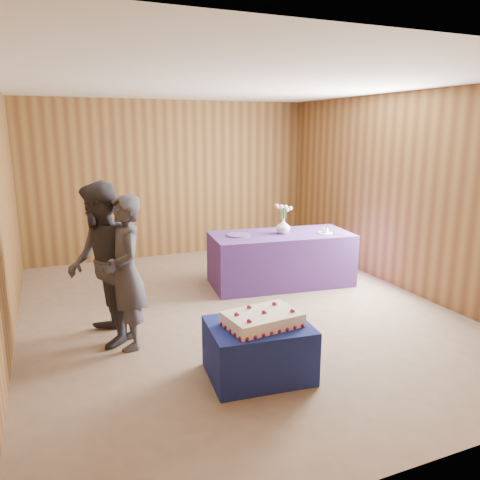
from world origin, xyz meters
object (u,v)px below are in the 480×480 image
vase (283,226)px  serving_table (281,259)px  guest_left (127,273)px  guest_right (102,265)px  cake_table (259,350)px  sheet_cake (262,319)px

vase → serving_table: bearing=171.3°
guest_left → guest_right: (-0.22, 0.19, 0.06)m
cake_table → guest_right: (-1.20, 1.26, 0.60)m
serving_table → guest_right: 2.82m
cake_table → guest_left: guest_left is taller
cake_table → serving_table: serving_table is taller
cake_table → serving_table: 2.66m
guest_right → sheet_cake: bearing=40.6°
cake_table → guest_right: 1.84m
serving_table → guest_right: guest_right is taller
guest_left → guest_right: size_ratio=0.93×
vase → guest_left: (-2.40, -1.19, -0.07)m
sheet_cake → guest_left: guest_left is taller
vase → guest_right: 2.81m
cake_table → sheet_cake: size_ratio=1.25×
serving_table → vase: bearing=-1.9°
cake_table → guest_left: 1.55m
cake_table → vase: 2.74m
cake_table → sheet_cake: sheet_cake is taller
serving_table → guest_left: guest_left is taller
serving_table → vase: size_ratio=9.36×
serving_table → vase: (0.02, -0.00, 0.48)m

